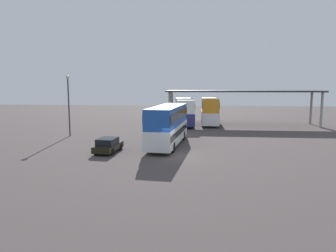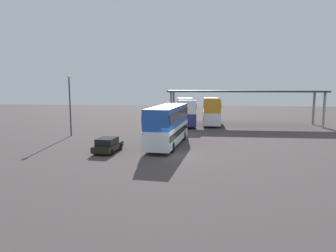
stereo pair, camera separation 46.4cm
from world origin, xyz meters
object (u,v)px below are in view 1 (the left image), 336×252
Objects in this scene: double_decker_main at (168,124)px; parked_hatchback at (108,145)px; double_decker_near_canopy at (184,111)px; double_decker_mid_row at (210,110)px; lamppost_tall at (68,98)px.

parked_hatchback is (-5.19, -3.99, -1.57)m from double_decker_main.
parked_hatchback is 21.67m from double_decker_near_canopy.
double_decker_main is at bearing 171.42° from double_decker_near_canopy.
parked_hatchback is 0.36× the size of double_decker_mid_row.
lamppost_tall is (-17.57, -13.67, 2.42)m from double_decker_mid_row.
double_decker_mid_row is at bearing -9.53° from double_decker_main.
double_decker_near_canopy is (6.18, 20.70, 1.60)m from parked_hatchback.
double_decker_main is 19.00m from double_decker_mid_row.
parked_hatchback is 0.53× the size of lamppost_tall.
double_decker_near_canopy is 0.97× the size of double_decker_mid_row.
double_decker_mid_row is (5.01, 18.32, 0.03)m from double_decker_main.
parked_hatchback is at bearing 158.18° from double_decker_near_canopy.
double_decker_mid_row is 22.39m from lamppost_tall.
double_decker_main reaches higher than parked_hatchback.
double_decker_main is 1.49× the size of lamppost_tall.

